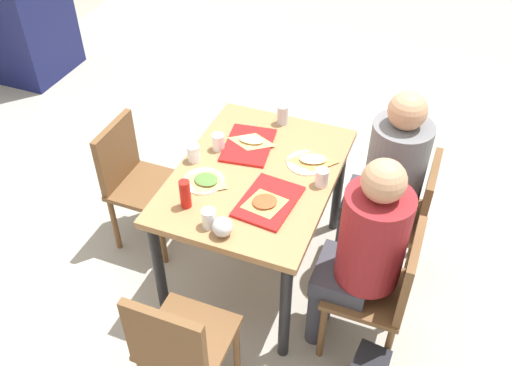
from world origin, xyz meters
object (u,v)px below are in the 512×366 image
object	(u,v)px
chair_left_end	(179,345)
plastic_cup_b	(322,178)
chair_near_left	(385,286)
plastic_cup_d	(218,142)
tray_red_near	(268,201)
pizza_slice_a	(265,202)
tray_red_far	(248,145)
chair_near_right	(405,212)
pizza_slice_d	(313,160)
plastic_cup_a	(194,153)
chair_far_side	(134,176)
soda_can	(283,115)
paper_plate_center	(204,181)
pizza_slice_b	(252,140)
pizza_slice_c	(206,180)
condiment_bottle	(185,194)
foil_bundle	(222,227)
paper_plate_near_edge	(306,163)
person_in_brown_jacket	(388,173)
main_table	(256,186)
person_in_red	(364,245)
plastic_cup_c	(209,218)

from	to	relation	value
chair_left_end	plastic_cup_b	xyz separation A→B (m)	(0.99, -0.36, 0.32)
chair_near_left	plastic_cup_d	bearing A→B (deg)	69.42
tray_red_near	pizza_slice_a	world-z (taller)	pizza_slice_a
chair_left_end	plastic_cup_b	distance (m)	1.10
tray_red_far	chair_near_right	bearing A→B (deg)	-84.67
pizza_slice_d	plastic_cup_a	distance (m)	0.66
chair_far_side	soda_can	distance (m)	0.98
paper_plate_center	pizza_slice_b	world-z (taller)	pizza_slice_b
chair_near_left	chair_left_end	xyz separation A→B (m)	(-0.67, 0.81, 0.00)
plastic_cup_a	soda_can	distance (m)	0.62
chair_far_side	pizza_slice_c	distance (m)	0.68
pizza_slice_b	condiment_bottle	world-z (taller)	condiment_bottle
chair_near_right	foil_bundle	distance (m)	1.15
chair_near_left	paper_plate_center	xyz separation A→B (m)	(0.12, 1.04, 0.28)
tray_red_far	paper_plate_center	xyz separation A→B (m)	(-0.38, 0.11, -0.00)
chair_left_end	pizza_slice_b	bearing A→B (deg)	5.60
plastic_cup_b	chair_near_right	bearing A→B (deg)	-59.77
paper_plate_near_edge	pizza_slice_c	bearing A→B (deg)	128.23
foil_bundle	chair_near_left	bearing A→B (deg)	-75.51
person_in_brown_jacket	plastic_cup_d	xyz separation A→B (m)	(-0.17, 0.94, 0.08)
pizza_slice_a	pizza_slice_d	distance (m)	0.45
person_in_brown_jacket	chair_near_right	bearing A→B (deg)	-90.00
pizza_slice_d	paper_plate_near_edge	bearing A→B (deg)	128.73
paper_plate_center	pizza_slice_b	size ratio (longest dim) A/B	1.00
main_table	pizza_slice_d	bearing A→B (deg)	-52.93
chair_near_left	pizza_slice_a	xyz separation A→B (m)	(0.06, 0.67, 0.30)
pizza_slice_b	pizza_slice_d	xyz separation A→B (m)	(-0.03, -0.38, -0.01)
soda_can	foil_bundle	size ratio (longest dim) A/B	1.22
person_in_red	chair_left_end	bearing A→B (deg)	135.36
chair_left_end	pizza_slice_d	xyz separation A→B (m)	(1.16, -0.26, 0.29)
paper_plate_center	plastic_cup_d	size ratio (longest dim) A/B	2.20
person_in_brown_jacket	main_table	bearing A→B (deg)	113.52
chair_near_left	pizza_slice_b	xyz separation A→B (m)	(0.52, 0.92, 0.30)
pizza_slice_a	pizza_slice_b	world-z (taller)	same
person_in_red	tray_red_near	size ratio (longest dim) A/B	3.50
paper_plate_center	condiment_bottle	bearing A→B (deg)	180.00
person_in_red	paper_plate_near_edge	bearing A→B (deg)	43.10
paper_plate_center	foil_bundle	distance (m)	0.41
main_table	chair_near_left	size ratio (longest dim) A/B	1.36
pizza_slice_d	pizza_slice_a	bearing A→B (deg)	164.05
chair_near_left	tray_red_far	size ratio (longest dim) A/B	2.36
main_table	foil_bundle	world-z (taller)	foil_bundle
paper_plate_center	soda_can	bearing A→B (deg)	-17.56
chair_near_right	chair_far_side	xyz separation A→B (m)	(-0.29, 1.61, 0.00)
main_table	pizza_slice_b	world-z (taller)	pizza_slice_b
tray_red_far	plastic_cup_d	distance (m)	0.18
person_in_brown_jacket	plastic_cup_d	distance (m)	0.96
chair_near_left	soda_can	size ratio (longest dim) A/B	6.97
condiment_bottle	plastic_cup_d	bearing A→B (deg)	4.89
tray_red_far	plastic_cup_c	bearing A→B (deg)	-174.58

